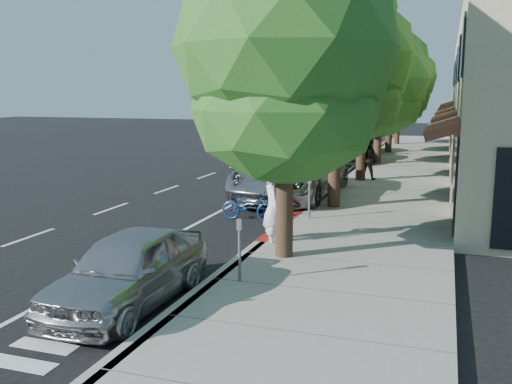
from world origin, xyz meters
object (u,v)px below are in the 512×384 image
at_px(cyclist, 273,208).
at_px(street_tree_5, 399,78).
at_px(white_pickup, 354,149).
at_px(near_car_a, 128,269).
at_px(street_tree_3, 380,81).
at_px(street_tree_4, 391,82).
at_px(pedestrian, 367,159).
at_px(bicycle, 248,206).
at_px(dark_sedan, 316,152).
at_px(silver_suv, 291,174).
at_px(dark_suv_far, 365,143).
at_px(street_tree_0, 286,53).
at_px(street_tree_2, 363,76).
at_px(street_tree_1, 337,59).

bearing_deg(cyclist, street_tree_5, -29.12).
xyz_separation_m(white_pickup, near_car_a, (-0.55, -22.78, -0.04)).
xyz_separation_m(street_tree_3, white_pickup, (-1.40, 1.28, -3.68)).
height_order(street_tree_4, pedestrian, street_tree_4).
bearing_deg(street_tree_4, street_tree_3, -90.00).
height_order(bicycle, white_pickup, white_pickup).
xyz_separation_m(dark_sedan, near_car_a, (0.89, -19.63, -0.14)).
bearing_deg(bicycle, dark_sedan, 4.61).
xyz_separation_m(street_tree_4, dark_sedan, (-2.84, -7.87, -3.63)).
bearing_deg(silver_suv, bicycle, -91.89).
relative_size(dark_sedan, dark_suv_far, 1.21).
xyz_separation_m(street_tree_0, street_tree_2, (0.00, 12.00, -0.19)).
xyz_separation_m(cyclist, dark_suv_far, (-0.75, 22.26, -0.26)).
bearing_deg(near_car_a, cyclist, 75.12).
height_order(cyclist, dark_suv_far, cyclist).
bearing_deg(street_tree_3, street_tree_4, 90.00).
xyz_separation_m(street_tree_2, cyclist, (-0.65, -10.76, -3.51)).
height_order(street_tree_3, white_pickup, street_tree_3).
bearing_deg(street_tree_4, near_car_a, -94.05).
bearing_deg(cyclist, street_tree_3, -30.05).
bearing_deg(street_tree_3, street_tree_0, -90.00).
bearing_deg(street_tree_4, bicycle, -96.17).
bearing_deg(street_tree_2, street_tree_5, 90.00).
xyz_separation_m(dark_suv_far, pedestrian, (1.64, -11.25, 0.31)).
relative_size(street_tree_0, pedestrian, 4.37).
relative_size(street_tree_5, pedestrian, 4.51).
distance_m(street_tree_0, street_tree_2, 12.00).
bearing_deg(bicycle, street_tree_5, -3.18).
relative_size(street_tree_4, pedestrian, 4.26).
bearing_deg(street_tree_2, street_tree_3, 90.00).
bearing_deg(street_tree_1, street_tree_0, -90.00).
distance_m(dark_sedan, white_pickup, 3.46).
xyz_separation_m(street_tree_1, dark_sedan, (-2.84, 10.13, -4.03)).
relative_size(dark_sedan, white_pickup, 1.01).
bearing_deg(bicycle, white_pickup, -1.32).
height_order(street_tree_2, dark_suv_far, street_tree_2).
distance_m(silver_suv, near_car_a, 11.16).
distance_m(street_tree_1, dark_sedan, 11.26).
height_order(street_tree_2, street_tree_3, street_tree_3).
bearing_deg(near_car_a, silver_suv, 90.18).
xyz_separation_m(street_tree_0, near_car_a, (-1.95, -3.50, -3.98)).
distance_m(dark_sedan, near_car_a, 19.65).
bearing_deg(white_pickup, bicycle, -100.67).
relative_size(silver_suv, dark_sedan, 1.31).
distance_m(street_tree_0, cyclist, 3.96).
bearing_deg(white_pickup, near_car_a, -99.14).
bearing_deg(street_tree_0, street_tree_5, 90.00).
relative_size(street_tree_0, street_tree_1, 0.97).
xyz_separation_m(bicycle, dark_sedan, (-0.65, 12.34, 0.39)).
xyz_separation_m(street_tree_5, pedestrian, (0.24, -17.75, -3.76)).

